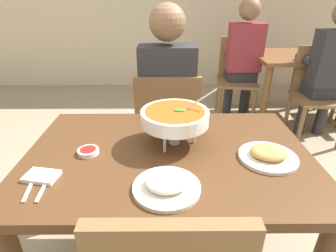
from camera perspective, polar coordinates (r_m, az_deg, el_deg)
The scene contains 15 objects.
dining_table_main at distance 1.24m, azimuth 0.05°, elevation -9.94°, with size 1.23×0.82×0.74m.
chair_diner_main at distance 1.89m, azimuth -0.12°, elevation -0.16°, with size 0.44×0.44×0.90m.
diner_main at distance 1.83m, azimuth -0.13°, elevation 6.92°, with size 0.40×0.45×1.31m.
curry_bowl at distance 1.18m, azimuth 1.45°, elevation 1.84°, with size 0.33×0.30×0.26m.
rice_plate at distance 0.96m, azimuth -0.31°, elevation -12.33°, with size 0.24×0.24×0.06m.
appetizer_plate at distance 1.19m, azimuth 20.46°, elevation -5.69°, with size 0.24×0.24×0.06m.
sauce_dish at distance 1.21m, azimuth -16.53°, elevation -5.14°, with size 0.09×0.09×0.02m.
napkin_folded at distance 1.12m, azimuth -25.18°, elevation -9.58°, with size 0.12×0.08×0.02m, color white.
fork_utensil at distance 1.10m, azimuth -27.10°, elevation -11.18°, with size 0.01×0.17×0.01m, color silver.
spoon_utensil at distance 1.08m, azimuth -24.67°, elevation -11.40°, with size 0.01×0.17×0.01m, color silver.
dining_table_far at distance 3.42m, azimuth 25.76°, elevation 11.30°, with size 1.00×0.80×0.74m.
chair_bg_left at distance 3.04m, azimuth 28.95°, elevation 6.99°, with size 0.48×0.48×0.90m.
chair_bg_middle at distance 3.27m, azimuth 14.37°, elevation 10.71°, with size 0.50×0.50×0.90m.
patron_bg_left at distance 2.96m, azimuth 31.05°, elevation 10.86°, with size 0.40×0.45×1.31m.
patron_bg_middle at distance 3.19m, azimuth 15.66°, elevation 14.53°, with size 0.40×0.45×1.31m.
Camera 1 is at (-0.01, -1.00, 1.36)m, focal length 28.80 mm.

